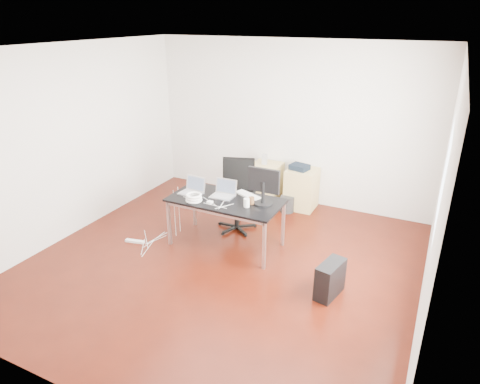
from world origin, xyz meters
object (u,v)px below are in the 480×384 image
at_px(office_chair, 237,191).
at_px(filing_cabinet_left, 266,183).
at_px(desk, 226,203).
at_px(pc_tower, 330,279).
at_px(filing_cabinet_right, 302,189).

relative_size(office_chair, filing_cabinet_left, 1.54).
xyz_separation_m(desk, pc_tower, (1.69, -0.53, -0.46)).
relative_size(filing_cabinet_right, pc_tower, 1.56).
bearing_deg(filing_cabinet_left, desk, -86.44).
bearing_deg(office_chair, pc_tower, -50.53).
bearing_deg(pc_tower, filing_cabinet_right, 128.54).
xyz_separation_m(filing_cabinet_left, filing_cabinet_right, (0.67, 0.00, 0.00)).
bearing_deg(filing_cabinet_right, desk, -107.68).
distance_m(office_chair, filing_cabinet_right, 1.36).
relative_size(filing_cabinet_left, filing_cabinet_right, 1.00).
xyz_separation_m(filing_cabinet_right, pc_tower, (1.13, -2.28, -0.13)).
distance_m(filing_cabinet_left, pc_tower, 2.91).
height_order(filing_cabinet_left, filing_cabinet_right, same).
relative_size(filing_cabinet_left, pc_tower, 1.56).
distance_m(office_chair, filing_cabinet_left, 1.18).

